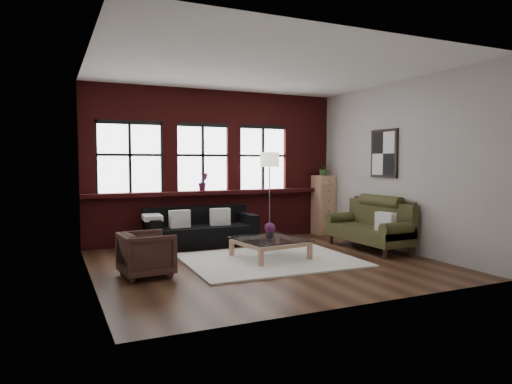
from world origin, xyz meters
name	(u,v)px	position (x,y,z in m)	size (l,w,h in m)	color
floor	(265,263)	(0.00, 0.00, 0.00)	(5.50, 5.50, 0.00)	#392115
ceiling	(266,69)	(0.00, 0.00, 3.20)	(5.50, 5.50, 0.00)	white
wall_back	(215,166)	(0.00, 2.50, 1.60)	(5.50, 5.50, 0.00)	#ADA8A1
wall_front	(360,170)	(0.00, -2.50, 1.60)	(5.50, 5.50, 0.00)	#ADA8A1
wall_left	(89,168)	(-2.75, 0.00, 1.60)	(5.00, 5.00, 0.00)	#ADA8A1
wall_right	(396,166)	(2.75, 0.00, 1.60)	(5.00, 5.00, 0.00)	#ADA8A1
brick_backwall	(216,166)	(0.00, 2.44, 1.60)	(5.50, 0.12, 3.20)	#521313
sill_ledge	(218,192)	(0.00, 2.35, 1.04)	(5.50, 0.30, 0.08)	#521313
window_left	(130,159)	(-1.80, 2.45, 1.75)	(1.38, 0.10, 1.50)	black
window_mid	(202,159)	(-0.30, 2.45, 1.75)	(1.38, 0.10, 1.50)	black
window_right	(262,159)	(1.10, 2.45, 1.75)	(1.38, 0.10, 1.50)	black
wall_poster	(384,154)	(2.72, 0.30, 1.85)	(0.05, 0.74, 0.94)	black
shag_rug	(270,260)	(0.14, 0.10, 0.02)	(2.83, 2.22, 0.03)	silver
dark_sofa	(201,227)	(-0.51, 1.90, 0.39)	(2.18, 0.88, 0.79)	black
pillow_a	(180,219)	(-0.98, 1.80, 0.58)	(0.40, 0.14, 0.34)	silver
pillow_b	(220,217)	(-0.15, 1.80, 0.58)	(0.40, 0.14, 0.34)	silver
vintage_settee	(368,223)	(2.30, 0.22, 0.51)	(0.84, 1.90, 1.01)	#333217
pillow_settee	(385,222)	(2.22, -0.36, 0.61)	(0.14, 0.38, 0.34)	silver
armchair	(146,254)	(-1.99, -0.11, 0.33)	(0.71, 0.73, 0.67)	#38221C
coffee_table	(270,249)	(0.20, 0.25, 0.18)	(1.10, 1.10, 0.37)	tan
vase	(270,234)	(0.20, 0.25, 0.43)	(0.14, 0.14, 0.15)	#B2B2B2
flowers	(270,228)	(0.20, 0.25, 0.54)	(0.19, 0.19, 0.19)	#591E4B
drawer_chest	(323,205)	(2.53, 2.15, 0.69)	(0.42, 0.42, 1.37)	tan
potted_plant_top	(324,168)	(2.53, 2.15, 1.54)	(0.31, 0.27, 0.35)	#2D5923
floor_lamp	(269,193)	(1.01, 1.90, 1.02)	(0.40, 0.40, 2.04)	#A5A5A8
sill_plant	(203,182)	(-0.33, 2.32, 1.27)	(0.21, 0.17, 0.38)	#591E4B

